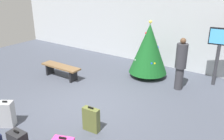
{
  "coord_description": "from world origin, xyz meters",
  "views": [
    {
      "loc": [
        4.1,
        -4.64,
        3.51
      ],
      "look_at": [
        0.26,
        0.91,
        0.9
      ],
      "focal_mm": 37.83,
      "sensor_mm": 36.0,
      "label": 1
    }
  ],
  "objects_px": {
    "suitcase_0": "(7,114)",
    "flight_info_kiosk": "(219,47)",
    "waiting_bench": "(61,69)",
    "holiday_tree": "(149,49)",
    "suitcase_4": "(91,119)",
    "traveller_0": "(181,63)"
  },
  "relations": [
    {
      "from": "flight_info_kiosk",
      "to": "suitcase_0",
      "type": "relative_size",
      "value": 2.85
    },
    {
      "from": "waiting_bench",
      "to": "suitcase_0",
      "type": "bearing_deg",
      "value": -68.34
    },
    {
      "from": "holiday_tree",
      "to": "waiting_bench",
      "type": "bearing_deg",
      "value": -142.81
    },
    {
      "from": "holiday_tree",
      "to": "traveller_0",
      "type": "bearing_deg",
      "value": -16.84
    },
    {
      "from": "flight_info_kiosk",
      "to": "suitcase_0",
      "type": "distance_m",
      "value": 6.82
    },
    {
      "from": "traveller_0",
      "to": "suitcase_4",
      "type": "bearing_deg",
      "value": -104.72
    },
    {
      "from": "traveller_0",
      "to": "suitcase_0",
      "type": "xyz_separation_m",
      "value": [
        -2.8,
        -4.57,
        -0.6
      ]
    },
    {
      "from": "waiting_bench",
      "to": "suitcase_4",
      "type": "relative_size",
      "value": 2.53
    },
    {
      "from": "holiday_tree",
      "to": "suitcase_0",
      "type": "bearing_deg",
      "value": -106.0
    },
    {
      "from": "flight_info_kiosk",
      "to": "suitcase_0",
      "type": "height_order",
      "value": "flight_info_kiosk"
    },
    {
      "from": "holiday_tree",
      "to": "traveller_0",
      "type": "xyz_separation_m",
      "value": [
        1.37,
        -0.42,
        -0.17
      ]
    },
    {
      "from": "holiday_tree",
      "to": "suitcase_4",
      "type": "xyz_separation_m",
      "value": [
        0.45,
        -3.94,
        -0.79
      ]
    },
    {
      "from": "waiting_bench",
      "to": "holiday_tree",
      "type": "bearing_deg",
      "value": 37.19
    },
    {
      "from": "holiday_tree",
      "to": "suitcase_4",
      "type": "relative_size",
      "value": 3.28
    },
    {
      "from": "holiday_tree",
      "to": "flight_info_kiosk",
      "type": "xyz_separation_m",
      "value": [
        2.27,
        0.64,
        0.27
      ]
    },
    {
      "from": "traveller_0",
      "to": "suitcase_0",
      "type": "distance_m",
      "value": 5.4
    },
    {
      "from": "waiting_bench",
      "to": "suitcase_0",
      "type": "xyz_separation_m",
      "value": [
        1.19,
        -3.0,
        -0.03
      ]
    },
    {
      "from": "suitcase_0",
      "to": "flight_info_kiosk",
      "type": "bearing_deg",
      "value": 56.63
    },
    {
      "from": "holiday_tree",
      "to": "suitcase_0",
      "type": "xyz_separation_m",
      "value": [
        -1.43,
        -4.99,
        -0.77
      ]
    },
    {
      "from": "traveller_0",
      "to": "flight_info_kiosk",
      "type": "bearing_deg",
      "value": 49.37
    },
    {
      "from": "waiting_bench",
      "to": "suitcase_0",
      "type": "relative_size",
      "value": 2.34
    },
    {
      "from": "traveller_0",
      "to": "waiting_bench",
      "type": "bearing_deg",
      "value": -158.49
    }
  ]
}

